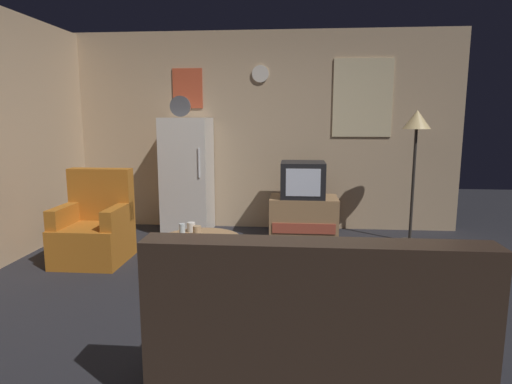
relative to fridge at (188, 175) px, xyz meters
name	(u,v)px	position (x,y,z in m)	size (l,w,h in m)	color
ground_plane	(241,296)	(0.96, -2.09, -0.75)	(12.00, 12.00, 0.00)	#232328
wall_with_art	(263,131)	(0.97, 0.36, 0.56)	(5.20, 0.12, 2.62)	tan
fridge	(188,175)	(0.00, 0.00, 0.00)	(0.60, 0.62, 1.77)	silver
tv_stand	(303,217)	(1.52, -0.17, -0.49)	(0.84, 0.53, 0.52)	#9E754C
crt_tv	(303,180)	(1.50, -0.18, -0.01)	(0.54, 0.51, 0.44)	black
standing_lamp	(416,130)	(2.81, -0.25, 0.60)	(0.32, 0.32, 1.59)	#332D28
coffee_table	(201,260)	(0.55, -1.81, -0.54)	(0.72, 0.72, 0.43)	#9E754C
wine_glass	(182,232)	(0.41, -1.91, -0.25)	(0.05, 0.05, 0.15)	silver
mug_ceramic_white	(191,227)	(0.42, -1.62, -0.28)	(0.08, 0.08, 0.09)	silver
mug_ceramic_tan	(197,231)	(0.51, -1.74, -0.28)	(0.08, 0.08, 0.09)	tan
remote_control	(182,237)	(0.39, -1.85, -0.31)	(0.15, 0.04, 0.02)	black
armchair	(95,229)	(-0.70, -1.26, -0.42)	(0.68, 0.68, 0.96)	#B2661E
couch	(313,337)	(1.50, -3.32, -0.44)	(1.70, 0.80, 0.92)	#38281E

